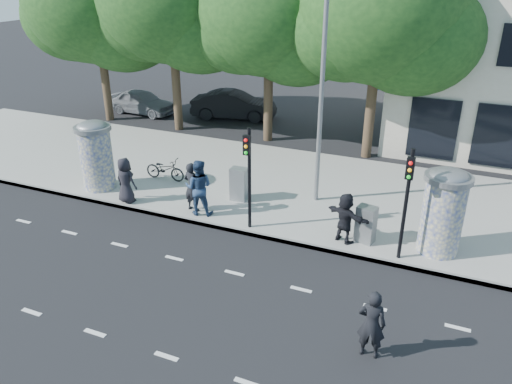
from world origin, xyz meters
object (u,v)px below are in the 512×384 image
at_px(ped_c, 199,187).
at_px(cabinet_left, 239,184).
at_px(ad_column_left, 96,153).
at_px(bicycle, 165,169).
at_px(man_road, 372,324).
at_px(ad_column_right, 443,209).
at_px(cabinet_right, 366,224).
at_px(street_lamp, 322,73).
at_px(car_mid, 234,105).
at_px(ped_b, 192,187).
at_px(ped_f, 345,218).
at_px(ped_a, 126,180).
at_px(traffic_pole_near, 249,169).
at_px(car_left, 142,102).
at_px(traffic_pole_far, 407,194).

bearing_deg(ped_c, cabinet_left, -131.95).
distance_m(ad_column_left, bicycle, 2.69).
bearing_deg(man_road, ad_column_right, -105.11).
relative_size(cabinet_left, cabinet_right, 1.03).
height_order(ad_column_left, street_lamp, street_lamp).
height_order(man_road, car_mid, man_road).
distance_m(ad_column_right, man_road, 5.20).
distance_m(man_road, car_mid, 19.16).
xyz_separation_m(ped_b, ped_f, (5.40, -0.05, -0.07)).
relative_size(man_road, bicycle, 1.01).
bearing_deg(ped_b, ped_a, 18.41).
bearing_deg(cabinet_left, man_road, -46.46).
bearing_deg(traffic_pole_near, car_left, 137.44).
height_order(ad_column_left, traffic_pole_far, traffic_pole_far).
xyz_separation_m(street_lamp, cabinet_left, (-2.60, -1.03, -4.03)).
bearing_deg(car_mid, ped_f, -153.44).
relative_size(ad_column_left, car_mid, 0.56).
bearing_deg(ped_c, street_lamp, -157.71).
bearing_deg(car_left, street_lamp, -116.09).
relative_size(ped_f, car_mid, 0.35).
distance_m(traffic_pole_near, cabinet_left, 2.62).
xyz_separation_m(ad_column_right, traffic_pole_far, (-1.00, -0.91, 0.69)).
relative_size(ped_f, bicycle, 0.95).
height_order(man_road, cabinet_left, man_road).
relative_size(ped_b, car_left, 0.44).
relative_size(ped_a, ped_c, 0.86).
distance_m(traffic_pole_far, man_road, 4.36).
distance_m(traffic_pole_far, ped_c, 6.88).
bearing_deg(ped_f, man_road, 134.68).
distance_m(ped_c, bicycle, 3.45).
height_order(cabinet_left, car_mid, car_mid).
xyz_separation_m(traffic_pole_near, street_lamp, (1.40, 2.84, 2.56)).
distance_m(traffic_pole_near, bicycle, 5.49).
relative_size(ped_b, man_road, 1.03).
height_order(ped_c, car_left, ped_c).
relative_size(ped_c, man_road, 1.15).
bearing_deg(cabinet_left, traffic_pole_near, -58.09).
height_order(bicycle, cabinet_right, cabinet_right).
relative_size(bicycle, cabinet_right, 1.42).
distance_m(traffic_pole_near, cabinet_right, 4.01).
relative_size(street_lamp, man_road, 4.66).
bearing_deg(car_mid, ped_c, -172.67).
xyz_separation_m(ped_f, bicycle, (-7.76, 1.99, -0.36)).
bearing_deg(car_mid, ped_b, -174.01).
distance_m(traffic_pole_near, ped_f, 3.34).
bearing_deg(ad_column_left, ped_f, -2.07).
bearing_deg(car_mid, ad_column_left, 164.81).
distance_m(ped_a, ped_f, 7.92).
xyz_separation_m(ad_column_right, cabinet_left, (-7.00, 0.91, -0.77)).
relative_size(bicycle, cabinet_left, 1.38).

